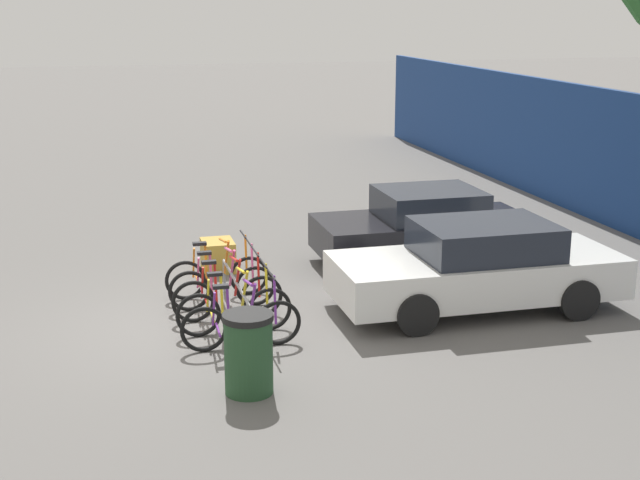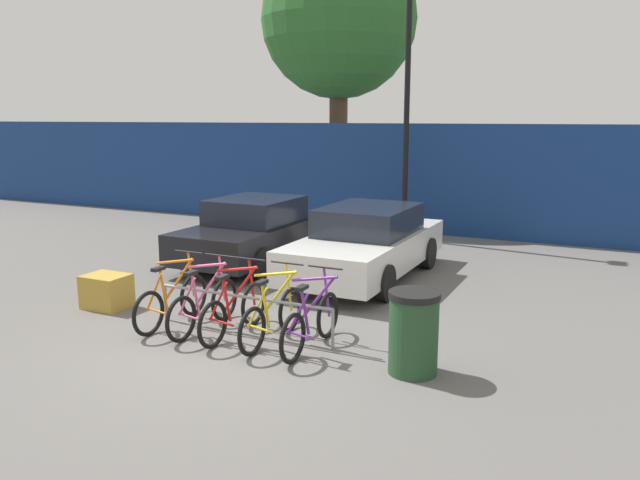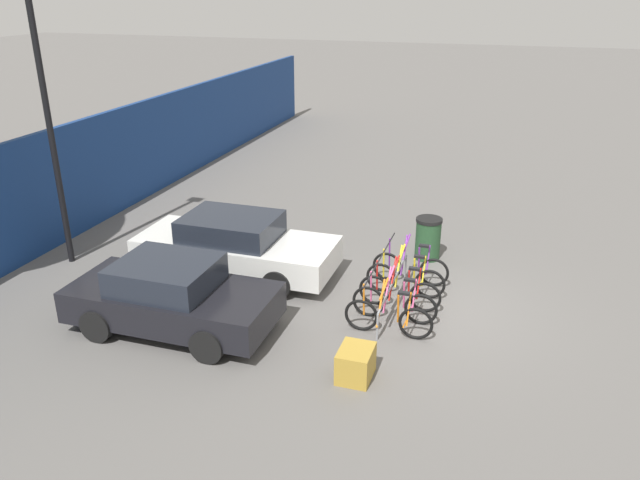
{
  "view_description": "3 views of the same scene",
  "coord_description": "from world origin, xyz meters",
  "px_view_note": "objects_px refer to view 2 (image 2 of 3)",
  "views": [
    {
      "loc": [
        12.65,
        -1.35,
        4.67
      ],
      "look_at": [
        0.3,
        1.86,
        1.29
      ],
      "focal_mm": 50.0,
      "sensor_mm": 36.0,
      "label": 1
    },
    {
      "loc": [
        4.63,
        -6.6,
        3.09
      ],
      "look_at": [
        0.53,
        1.92,
        1.21
      ],
      "focal_mm": 35.0,
      "sensor_mm": 36.0,
      "label": 2
    },
    {
      "loc": [
        -11.47,
        -1.41,
        6.23
      ],
      "look_at": [
        0.8,
        2.55,
        0.88
      ],
      "focal_mm": 35.0,
      "sensor_mm": 36.0,
      "label": 3
    }
  ],
  "objects_px": {
    "bike_rack": "(243,302)",
    "lamp_post": "(408,78)",
    "bicycle_orange": "(172,301)",
    "bicycle_yellow": "(272,316)",
    "bicycle_pink": "(204,306)",
    "car_white": "(367,243)",
    "bicycle_purple": "(311,323)",
    "tree_behind_hoarding": "(339,21)",
    "trash_bin": "(413,332)",
    "bicycle_red": "(234,310)",
    "cargo_crate": "(107,291)",
    "car_black": "(254,231)"
  },
  "relations": [
    {
      "from": "bike_rack",
      "to": "lamp_post",
      "type": "bearing_deg",
      "value": 91.2
    },
    {
      "from": "bicycle_orange",
      "to": "bicycle_yellow",
      "type": "height_order",
      "value": "same"
    },
    {
      "from": "bike_rack",
      "to": "bicycle_yellow",
      "type": "bearing_deg",
      "value": -14.78
    },
    {
      "from": "bicycle_pink",
      "to": "car_white",
      "type": "height_order",
      "value": "car_white"
    },
    {
      "from": "bicycle_yellow",
      "to": "bicycle_purple",
      "type": "distance_m",
      "value": 0.6
    },
    {
      "from": "bicycle_pink",
      "to": "tree_behind_hoarding",
      "type": "bearing_deg",
      "value": 100.96
    },
    {
      "from": "car_white",
      "to": "tree_behind_hoarding",
      "type": "xyz_separation_m",
      "value": [
        -3.69,
        6.89,
        5.2
      ]
    },
    {
      "from": "lamp_post",
      "to": "trash_bin",
      "type": "distance_m",
      "value": 9.28
    },
    {
      "from": "bicycle_pink",
      "to": "lamp_post",
      "type": "relative_size",
      "value": 0.23
    },
    {
      "from": "bicycle_red",
      "to": "cargo_crate",
      "type": "height_order",
      "value": "bicycle_red"
    },
    {
      "from": "car_white",
      "to": "trash_bin",
      "type": "bearing_deg",
      "value": -61.43
    },
    {
      "from": "bicycle_purple",
      "to": "cargo_crate",
      "type": "relative_size",
      "value": 2.44
    },
    {
      "from": "bicycle_purple",
      "to": "car_white",
      "type": "relative_size",
      "value": 0.38
    },
    {
      "from": "bicycle_orange",
      "to": "lamp_post",
      "type": "relative_size",
      "value": 0.23
    },
    {
      "from": "bicycle_pink",
      "to": "bicycle_yellow",
      "type": "height_order",
      "value": "same"
    },
    {
      "from": "bike_rack",
      "to": "car_black",
      "type": "xyz_separation_m",
      "value": [
        -2.19,
        3.85,
        0.22
      ]
    },
    {
      "from": "bike_rack",
      "to": "bicycle_pink",
      "type": "bearing_deg",
      "value": -165.81
    },
    {
      "from": "bicycle_pink",
      "to": "bicycle_purple",
      "type": "height_order",
      "value": "same"
    },
    {
      "from": "bicycle_red",
      "to": "trash_bin",
      "type": "xyz_separation_m",
      "value": [
        2.69,
        -0.16,
        0.14
      ]
    },
    {
      "from": "tree_behind_hoarding",
      "to": "car_black",
      "type": "bearing_deg",
      "value": -80.98
    },
    {
      "from": "car_black",
      "to": "tree_behind_hoarding",
      "type": "xyz_separation_m",
      "value": [
        -1.08,
        6.78,
        5.2
      ]
    },
    {
      "from": "cargo_crate",
      "to": "trash_bin",
      "type": "bearing_deg",
      "value": -4.14
    },
    {
      "from": "bike_rack",
      "to": "bicycle_purple",
      "type": "relative_size",
      "value": 1.68
    },
    {
      "from": "car_black",
      "to": "trash_bin",
      "type": "relative_size",
      "value": 3.83
    },
    {
      "from": "bicycle_yellow",
      "to": "cargo_crate",
      "type": "distance_m",
      "value": 3.27
    },
    {
      "from": "lamp_post",
      "to": "car_white",
      "type": "bearing_deg",
      "value": -81.73
    },
    {
      "from": "bicycle_yellow",
      "to": "bicycle_purple",
      "type": "relative_size",
      "value": 1.0
    },
    {
      "from": "bicycle_pink",
      "to": "trash_bin",
      "type": "xyz_separation_m",
      "value": [
        3.22,
        -0.16,
        0.14
      ]
    },
    {
      "from": "car_black",
      "to": "cargo_crate",
      "type": "relative_size",
      "value": 5.63
    },
    {
      "from": "bicycle_red",
      "to": "bicycle_purple",
      "type": "relative_size",
      "value": 1.0
    },
    {
      "from": "bike_rack",
      "to": "car_black",
      "type": "distance_m",
      "value": 4.43
    },
    {
      "from": "bicycle_red",
      "to": "trash_bin",
      "type": "bearing_deg",
      "value": -0.04
    },
    {
      "from": "bicycle_yellow",
      "to": "car_white",
      "type": "relative_size",
      "value": 0.38
    },
    {
      "from": "bicycle_purple",
      "to": "car_white",
      "type": "xyz_separation_m",
      "value": [
        -0.74,
        3.89,
        0.31
      ]
    },
    {
      "from": "bicycle_yellow",
      "to": "cargo_crate",
      "type": "bearing_deg",
      "value": 177.14
    },
    {
      "from": "bicycle_pink",
      "to": "car_white",
      "type": "bearing_deg",
      "value": 72.33
    },
    {
      "from": "bicycle_purple",
      "to": "trash_bin",
      "type": "distance_m",
      "value": 1.48
    },
    {
      "from": "bicycle_orange",
      "to": "cargo_crate",
      "type": "relative_size",
      "value": 2.44
    },
    {
      "from": "bicycle_red",
      "to": "car_white",
      "type": "distance_m",
      "value": 3.93
    },
    {
      "from": "bicycle_purple",
      "to": "car_black",
      "type": "height_order",
      "value": "car_black"
    },
    {
      "from": "bicycle_red",
      "to": "tree_behind_hoarding",
      "type": "distance_m",
      "value": 12.52
    },
    {
      "from": "trash_bin",
      "to": "car_black",
      "type": "bearing_deg",
      "value": 139.24
    },
    {
      "from": "bike_rack",
      "to": "tree_behind_hoarding",
      "type": "distance_m",
      "value": 12.37
    },
    {
      "from": "car_black",
      "to": "lamp_post",
      "type": "relative_size",
      "value": 0.54
    },
    {
      "from": "bicycle_orange",
      "to": "bicycle_purple",
      "type": "height_order",
      "value": "same"
    },
    {
      "from": "bicycle_pink",
      "to": "bicycle_red",
      "type": "bearing_deg",
      "value": -2.99
    },
    {
      "from": "bike_rack",
      "to": "cargo_crate",
      "type": "height_order",
      "value": "bike_rack"
    },
    {
      "from": "bicycle_purple",
      "to": "bike_rack",
      "type": "bearing_deg",
      "value": 169.6
    },
    {
      "from": "car_black",
      "to": "lamp_post",
      "type": "height_order",
      "value": "lamp_post"
    },
    {
      "from": "bike_rack",
      "to": "bicycle_purple",
      "type": "distance_m",
      "value": 1.18
    }
  ]
}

